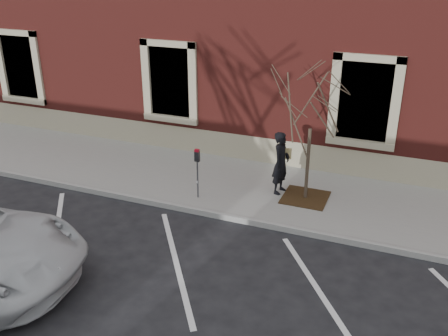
% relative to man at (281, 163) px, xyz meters
% --- Properties ---
extents(ground, '(120.00, 120.00, 0.00)m').
position_rel_man_xyz_m(ground, '(-1.21, -1.67, -1.01)').
color(ground, '#28282B').
rests_on(ground, ground).
extents(sidewalk_near, '(40.00, 3.50, 0.15)m').
position_rel_man_xyz_m(sidewalk_near, '(-1.21, 0.08, -0.94)').
color(sidewalk_near, '#98978F').
rests_on(sidewalk_near, ground).
extents(curb_near, '(40.00, 0.12, 0.15)m').
position_rel_man_xyz_m(curb_near, '(-1.21, -1.72, -0.94)').
color(curb_near, '#9E9E99').
rests_on(curb_near, ground).
extents(parking_stripes, '(28.00, 4.40, 0.01)m').
position_rel_man_xyz_m(parking_stripes, '(-1.21, -3.87, -1.01)').
color(parking_stripes, silver).
rests_on(parking_stripes, ground).
extents(building_civic, '(40.00, 8.62, 8.00)m').
position_rel_man_xyz_m(building_civic, '(-1.21, 6.07, 2.99)').
color(building_civic, maroon).
rests_on(building_civic, ground).
extents(man, '(0.51, 0.69, 1.72)m').
position_rel_man_xyz_m(man, '(0.00, 0.00, 0.00)').
color(man, black).
rests_on(man, sidewalk_near).
extents(parking_meter, '(0.12, 0.10, 1.37)m').
position_rel_man_xyz_m(parking_meter, '(-1.94, -1.12, 0.09)').
color(parking_meter, '#595B60').
rests_on(parking_meter, sidewalk_near).
extents(tree_grate, '(1.17, 1.17, 0.03)m').
position_rel_man_xyz_m(tree_grate, '(0.74, -0.10, -0.85)').
color(tree_grate, '#3D2913').
rests_on(tree_grate, sidewalk_near).
extents(sapling, '(2.12, 2.12, 3.54)m').
position_rel_man_xyz_m(sapling, '(0.74, -0.10, 1.61)').
color(sapling, '#4D412F').
rests_on(sapling, sidewalk_near).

